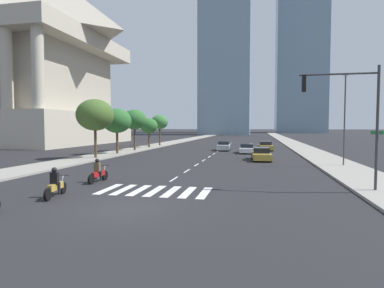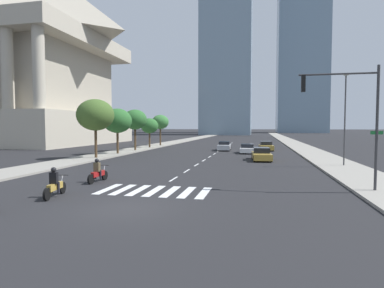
{
  "view_description": "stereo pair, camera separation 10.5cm",
  "coord_description": "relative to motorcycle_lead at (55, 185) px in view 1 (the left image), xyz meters",
  "views": [
    {
      "loc": [
        5.37,
        -12.65,
        3.47
      ],
      "look_at": [
        0.0,
        13.78,
        2.0
      ],
      "focal_mm": 30.1,
      "sensor_mm": 36.0,
      "label": 1
    },
    {
      "loc": [
        5.47,
        -12.62,
        3.47
      ],
      "look_at": [
        0.0,
        13.78,
        2.0
      ],
      "focal_mm": 30.1,
      "sensor_mm": 36.0,
      "label": 2
    }
  ],
  "objects": [
    {
      "name": "sedan_silver_1",
      "position": [
        4.93,
        32.72,
        0.03
      ],
      "size": [
        1.9,
        4.74,
        1.31
      ],
      "rotation": [
        0.0,
        0.0,
        -1.53
      ],
      "color": "#B7BABF",
      "rests_on": "ground"
    },
    {
      "name": "motorcycle_third",
      "position": [
        -0.02,
        4.35,
        0.0
      ],
      "size": [
        0.7,
        2.18,
        1.49
      ],
      "rotation": [
        0.0,
        0.0,
        1.51
      ],
      "color": "black",
      "rests_on": "ground"
    },
    {
      "name": "street_lamp_east",
      "position": [
        16.98,
        15.54,
        4.08
      ],
      "size": [
        0.5,
        0.24,
        7.81
      ],
      "color": "#3F3F42",
      "rests_on": "sidewalk_east"
    },
    {
      "name": "office_tower_center_skyline",
      "position": [
        32.96,
        176.44,
        68.45
      ],
      "size": [
        26.37,
        23.88,
        151.04
      ],
      "color": "#7A93A8",
      "rests_on": "ground"
    },
    {
      "name": "crosswalk_near",
      "position": [
        4.32,
        2.43,
        -0.58
      ],
      "size": [
        5.85,
        3.0,
        0.01
      ],
      "color": "silver",
      "rests_on": "ground"
    },
    {
      "name": "traffic_signal_near",
      "position": [
        14.42,
        4.25,
        3.95
      ],
      "size": [
        4.22,
        0.28,
        6.47
      ],
      "rotation": [
        0.0,
        0.0,
        3.14
      ],
      "color": "#333335",
      "rests_on": "sidewalk_east"
    },
    {
      "name": "war_memorial",
      "position": [
        -36.19,
        43.48,
        18.9
      ],
      "size": [
        32.01,
        32.01,
        37.91
      ],
      "rotation": [
        0.0,
        0.0,
        -0.02
      ],
      "color": "#BCB29E",
      "rests_on": "ground"
    },
    {
      "name": "sidewalk_west",
      "position": [
        -8.04,
        28.65,
        -0.51
      ],
      "size": [
        4.0,
        260.0,
        0.15
      ],
      "primitive_type": "cube",
      "color": "gray",
      "rests_on": "ground"
    },
    {
      "name": "ground_plane",
      "position": [
        4.32,
        -1.35,
        -0.58
      ],
      "size": [
        800.0,
        800.0,
        0.0
      ],
      "primitive_type": "plane",
      "color": "#232326"
    },
    {
      "name": "sidewalk_east",
      "position": [
        16.68,
        28.65,
        -0.51
      ],
      "size": [
        4.0,
        260.0,
        0.15
      ],
      "primitive_type": "cube",
      "color": "gray",
      "rests_on": "ground"
    },
    {
      "name": "sedan_gold_0",
      "position": [
        10.1,
        19.76,
        0.01
      ],
      "size": [
        2.12,
        4.89,
        1.3
      ],
      "rotation": [
        0.0,
        0.0,
        -1.51
      ],
      "color": "#B28E38",
      "rests_on": "ground"
    },
    {
      "name": "lane_divider_center",
      "position": [
        4.32,
        30.43,
        -0.58
      ],
      "size": [
        0.14,
        50.0,
        0.01
      ],
      "color": "silver",
      "rests_on": "ground"
    },
    {
      "name": "sedan_white_3",
      "position": [
        8.38,
        28.5,
        -0.03
      ],
      "size": [
        1.93,
        4.36,
        1.19
      ],
      "rotation": [
        0.0,
        0.0,
        -1.55
      ],
      "color": "silver",
      "rests_on": "ground"
    },
    {
      "name": "street_tree_third",
      "position": [
        -7.24,
        28.73,
        3.85
      ],
      "size": [
        3.31,
        3.31,
        5.7
      ],
      "color": "#4C3823",
      "rests_on": "sidewalk_west"
    },
    {
      "name": "street_tree_second",
      "position": [
        -7.24,
        22.96,
        3.58
      ],
      "size": [
        3.53,
        3.53,
        5.53
      ],
      "color": "#4C3823",
      "rests_on": "sidewalk_west"
    },
    {
      "name": "street_tree_fourth",
      "position": [
        -7.24,
        34.84,
        2.98
      ],
      "size": [
        2.81,
        2.81,
        4.63
      ],
      "color": "#4C3823",
      "rests_on": "sidewalk_west"
    },
    {
      "name": "street_tree_nearest",
      "position": [
        -7.24,
        17.53,
        4.11
      ],
      "size": [
        3.94,
        3.94,
        6.23
      ],
      "color": "#4C3823",
      "rests_on": "sidewalk_west"
    },
    {
      "name": "sedan_gold_2",
      "position": [
        10.87,
        33.8,
        0.02
      ],
      "size": [
        2.15,
        4.58,
        1.32
      ],
      "rotation": [
        0.0,
        0.0,
        -1.49
      ],
      "color": "#B28E38",
      "rests_on": "ground"
    },
    {
      "name": "motorcycle_lead",
      "position": [
        0.0,
        0.0,
        0.0
      ],
      "size": [
        0.72,
        2.22,
        1.49
      ],
      "rotation": [
        0.0,
        0.0,
        1.73
      ],
      "color": "black",
      "rests_on": "ground"
    },
    {
      "name": "street_tree_fifth",
      "position": [
        -7.24,
        40.61,
        3.65
      ],
      "size": [
        2.97,
        2.97,
        5.38
      ],
      "color": "#4C3823",
      "rests_on": "sidewalk_west"
    }
  ]
}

